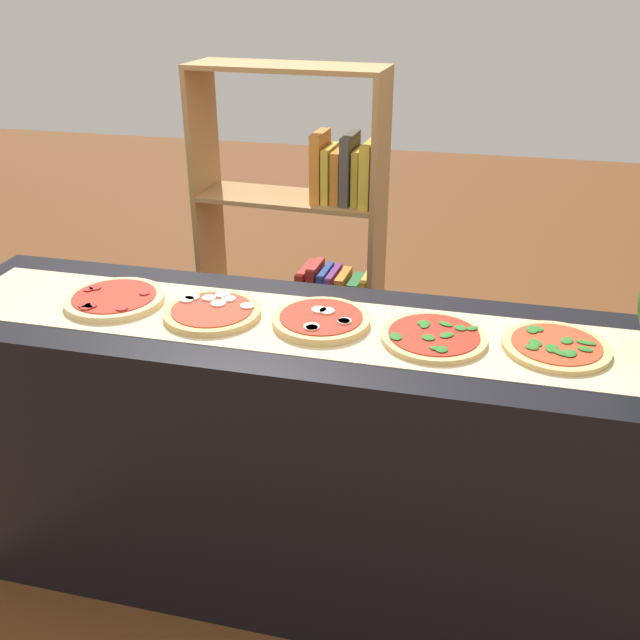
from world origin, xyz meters
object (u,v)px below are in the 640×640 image
at_px(pizza_mozzarella_1, 212,312).
at_px(pizza_spinach_4, 556,346).
at_px(pizza_mozzarella_2, 321,320).
at_px(pizza_spinach_3, 434,337).
at_px(bookshelf, 312,274).
at_px(pizza_pepperoni_0, 114,299).

xyz_separation_m(pizza_mozzarella_1, pizza_spinach_4, (0.92, 0.02, -0.00)).
xyz_separation_m(pizza_mozzarella_2, pizza_spinach_3, (0.31, -0.02, -0.00)).
bearing_deg(pizza_spinach_3, pizza_mozzarella_2, 176.52).
bearing_deg(pizza_mozzarella_2, pizza_mozzarella_1, -176.57).
xyz_separation_m(pizza_mozzarella_1, pizza_spinach_3, (0.62, -0.00, -0.00)).
height_order(pizza_spinach_3, bookshelf, bookshelf).
bearing_deg(pizza_mozzarella_1, pizza_spinach_4, 1.26).
relative_size(pizza_pepperoni_0, pizza_spinach_3, 1.03).
bearing_deg(bookshelf, pizza_mozzarella_1, -94.00).
bearing_deg(pizza_pepperoni_0, pizza_mozzarella_2, 0.47).
relative_size(pizza_mozzarella_1, bookshelf, 0.19).
xyz_separation_m(pizza_spinach_3, bookshelf, (-0.55, 0.89, -0.25)).
relative_size(pizza_spinach_3, pizza_spinach_4, 1.02).
relative_size(pizza_mozzarella_1, pizza_spinach_4, 1.00).
distance_m(pizza_pepperoni_0, pizza_mozzarella_2, 0.62).
xyz_separation_m(pizza_mozzarella_2, bookshelf, (-0.25, 0.88, -0.25)).
relative_size(pizza_mozzarella_2, pizza_spinach_3, 0.96).
bearing_deg(pizza_pepperoni_0, pizza_spinach_3, -0.84).
xyz_separation_m(pizza_spinach_4, bookshelf, (-0.86, 0.87, -0.25)).
distance_m(pizza_pepperoni_0, bookshelf, 0.99).
height_order(pizza_pepperoni_0, pizza_spinach_3, pizza_pepperoni_0).
xyz_separation_m(pizza_mozzarella_1, bookshelf, (0.06, 0.89, -0.25)).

